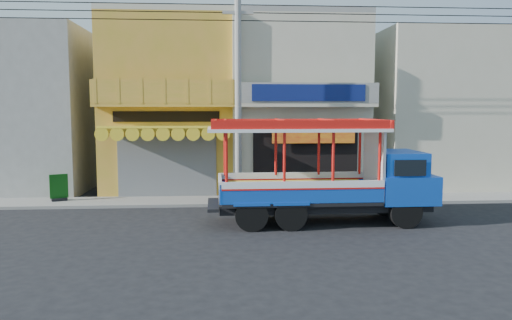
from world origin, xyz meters
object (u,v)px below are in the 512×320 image
Objects in this scene: potted_plant_c at (362,186)px; green_sign at (59,190)px; utility_pole at (242,79)px; songthaew_truck at (338,173)px; potted_plant_b at (307,187)px.

green_sign is at bearing -76.01° from potted_plant_c.
utility_pole is 3.69× the size of songthaew_truck.
utility_pole is at bearing -6.69° from green_sign.
green_sign is at bearing 158.47° from songthaew_truck.
songthaew_truck is 3.91m from potted_plant_b.
green_sign is 1.08× the size of potted_plant_b.
songthaew_truck is at bearing -12.10° from potted_plant_c.
potted_plant_c is at bearing 63.62° from songthaew_truck.
utility_pole is 27.99× the size of potted_plant_c.
utility_pole is 25.54× the size of green_sign.
songthaew_truck is at bearing 140.26° from potted_plant_b.
potted_plant_c is at bearing -0.29° from green_sign.
utility_pole reaches higher than potted_plant_b.
potted_plant_b is at bearing -66.94° from potted_plant_c.
green_sign reaches higher than potted_plant_b.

